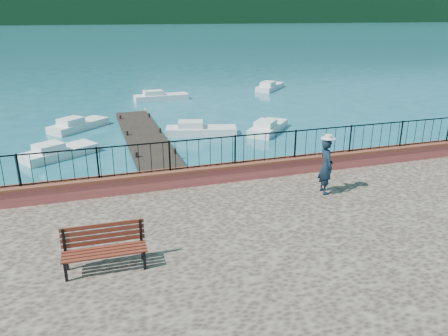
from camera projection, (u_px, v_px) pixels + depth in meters
ground at (289, 265)px, 11.97m from camera, size 2000.00×2000.00×0.00m
parapet at (243, 171)px, 14.79m from camera, size 28.00×0.46×0.58m
railing at (244, 149)px, 14.54m from camera, size 27.00×0.05×0.95m
dock at (149, 147)px, 22.11m from camera, size 2.00×16.00×0.30m
far_forest at (83, 9)px, 278.03m from camera, size 900.00×60.00×18.00m
companion_hill at (254, 18)px, 577.67m from camera, size 448.00×384.00×180.00m
park_bench at (105, 257)px, 9.56m from camera, size 1.81×0.64×1.00m
person at (326, 166)px, 13.46m from camera, size 0.51×0.69×1.76m
hat at (328, 137)px, 13.14m from camera, size 0.44×0.44×0.12m
boat_0 at (60, 149)px, 20.88m from camera, size 3.66×2.89×0.80m
boat_1 at (201, 128)px, 24.75m from camera, size 4.17×2.29×0.80m
boat_2 at (268, 125)px, 25.37m from camera, size 3.39×3.57×0.80m
boat_3 at (78, 122)px, 25.93m from camera, size 3.62×3.44×0.80m
boat_4 at (161, 95)px, 34.67m from camera, size 4.29×1.49×0.80m
boat_5 at (270, 85)px, 39.46m from camera, size 3.80×3.93×0.80m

